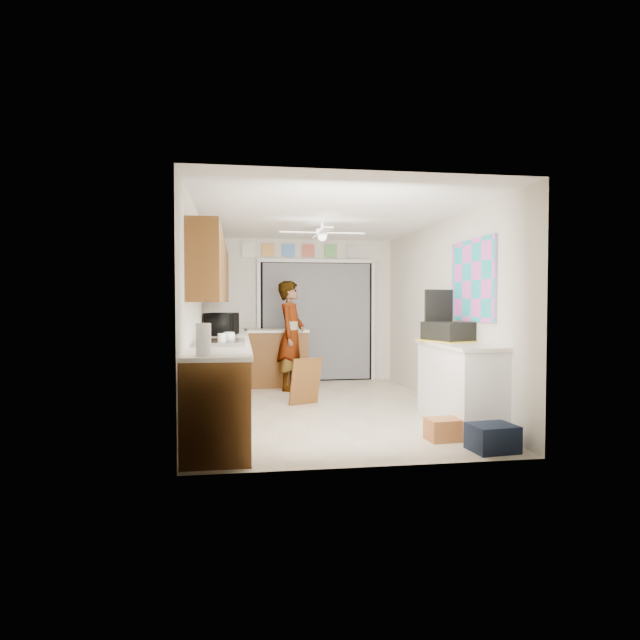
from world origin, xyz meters
name	(u,v)px	position (x,y,z in m)	size (l,w,h in m)	color
floor	(325,409)	(0.00, 0.00, 0.00)	(5.00, 5.00, 0.00)	beige
ceiling	(325,217)	(0.00, 0.00, 2.50)	(5.00, 5.00, 0.00)	white
wall_back	(302,310)	(0.00, 2.50, 1.25)	(3.20, 3.20, 0.00)	beige
wall_front	(371,320)	(0.00, -2.50, 1.25)	(3.20, 3.20, 0.00)	beige
wall_left	(199,314)	(-1.60, 0.00, 1.25)	(5.00, 5.00, 0.00)	beige
wall_right	(442,313)	(1.60, 0.00, 1.25)	(5.00, 5.00, 0.00)	beige
left_base_cabinets	(224,376)	(-1.30, 0.00, 0.45)	(0.60, 4.80, 0.90)	brown
left_countertop	(224,340)	(-1.29, 0.00, 0.92)	(0.62, 4.80, 0.04)	white
upper_cabinets	(213,271)	(-1.44, 0.20, 1.80)	(0.32, 4.00, 0.80)	brown
sink_basin	(222,343)	(-1.29, -1.00, 0.95)	(0.50, 0.76, 0.06)	silver
faucet	(204,334)	(-1.48, -1.00, 1.05)	(0.03, 0.03, 0.22)	silver
peninsula_base	(276,359)	(-0.50, 2.00, 0.45)	(1.00, 0.60, 0.90)	brown
peninsula_top	(276,331)	(-0.50, 2.00, 0.92)	(1.04, 0.64, 0.04)	white
back_opening_recess	(317,322)	(0.25, 2.47, 1.05)	(2.00, 0.06, 2.10)	black
curtain_panel	(317,322)	(0.25, 2.43, 1.05)	(1.90, 0.03, 2.05)	gray
door_trim_left	(259,322)	(-0.77, 2.44, 1.05)	(0.06, 0.04, 2.10)	white
door_trim_right	(373,321)	(1.27, 2.44, 1.05)	(0.06, 0.04, 2.10)	white
door_trim_head	(317,261)	(0.25, 2.44, 2.12)	(2.10, 0.04, 0.06)	white
header_frame_0	(268,250)	(-0.60, 2.47, 2.30)	(0.22, 0.02, 0.22)	gold
header_frame_1	(288,250)	(-0.25, 2.47, 2.30)	(0.22, 0.02, 0.22)	#5389DE
header_frame_2	(308,251)	(0.10, 2.47, 2.30)	(0.22, 0.02, 0.22)	#C95E4B
header_frame_3	(331,251)	(0.50, 2.47, 2.30)	(0.22, 0.02, 0.22)	#66AD63
header_frame_4	(353,251)	(0.90, 2.47, 2.30)	(0.22, 0.02, 0.22)	beige
route66_sign	(248,250)	(-0.95, 2.47, 2.30)	(0.22, 0.02, 0.26)	silver
right_counter_base	(460,386)	(1.35, -1.20, 0.45)	(0.50, 1.40, 0.90)	white
right_counter_top	(459,345)	(1.34, -1.20, 0.92)	(0.54, 1.44, 0.04)	white
abstract_painting	(472,280)	(1.58, -1.00, 1.65)	(0.03, 1.15, 0.95)	#EE57CA
ceiling_fan	(322,233)	(0.00, 0.20, 2.32)	(1.14, 1.14, 0.24)	white
microwave	(222,324)	(-1.34, 0.61, 1.09)	(0.56, 0.38, 0.31)	black
cup	(229,337)	(-1.22, -0.56, 0.99)	(0.14, 0.14, 0.11)	white
jar_b	(222,339)	(-1.29, -1.08, 1.00)	(0.08, 0.08, 0.13)	silver
paper_towel_roll	(203,340)	(-1.40, -2.25, 1.08)	(0.13, 0.13, 0.28)	white
suitcase	(448,332)	(1.32, -0.91, 1.05)	(0.39, 0.52, 0.22)	black
suitcase_rim	(448,341)	(1.32, -0.91, 0.94)	(0.44, 0.58, 0.02)	yellow
suitcase_lid	(439,310)	(1.32, -0.62, 1.30)	(0.42, 0.03, 0.50)	black
cardboard_box	(445,429)	(0.95, -1.76, 0.11)	(0.35, 0.27, 0.22)	#B05E37
navy_crate	(492,438)	(1.25, -2.20, 0.13)	(0.41, 0.34, 0.25)	black
cabinet_door_panel	(305,381)	(-0.22, 0.27, 0.32)	(0.43, 0.03, 0.65)	brown
man	(291,336)	(-0.29, 1.55, 0.87)	(0.63, 0.41, 1.73)	white
dog	(299,376)	(-0.16, 1.55, 0.22)	(0.24, 0.55, 0.44)	black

